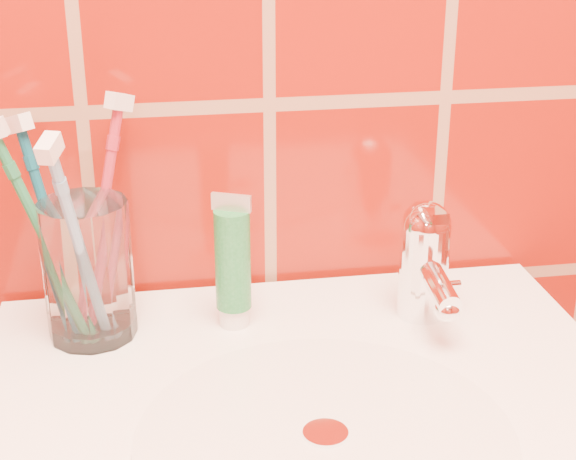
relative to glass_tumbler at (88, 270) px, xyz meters
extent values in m
cylinder|color=silver|center=(0.18, -0.20, -0.07)|extent=(0.30, 0.30, 0.00)
cylinder|color=white|center=(0.18, -0.20, -0.06)|extent=(0.04, 0.04, 0.00)
cylinder|color=white|center=(0.00, 0.00, 0.00)|extent=(0.10, 0.10, 0.13)
cylinder|color=white|center=(0.13, 0.00, -0.06)|extent=(0.03, 0.03, 0.02)
cylinder|color=#1A6F31|center=(0.13, 0.00, 0.00)|extent=(0.03, 0.03, 0.10)
cube|color=beige|center=(0.13, 0.00, 0.06)|extent=(0.04, 0.00, 0.02)
cylinder|color=white|center=(0.32, -0.01, -0.02)|extent=(0.05, 0.05, 0.09)
sphere|color=white|center=(0.32, -0.01, 0.03)|extent=(0.05, 0.05, 0.05)
cylinder|color=white|center=(0.32, -0.05, -0.01)|extent=(0.02, 0.09, 0.03)
cube|color=white|center=(0.32, -0.02, 0.05)|extent=(0.02, 0.06, 0.01)
camera|label=1|loc=(0.06, -0.76, 0.35)|focal=55.00mm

